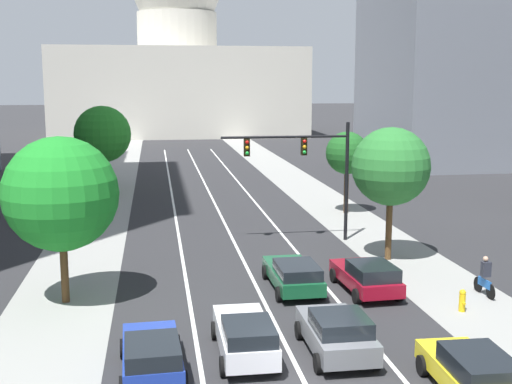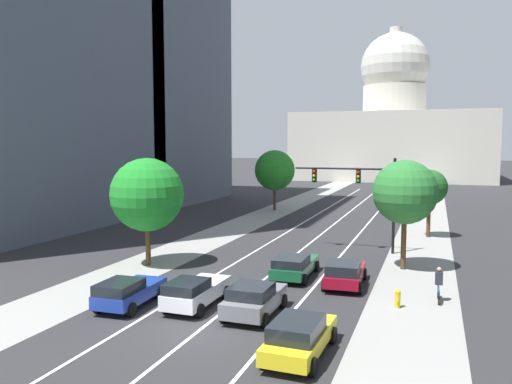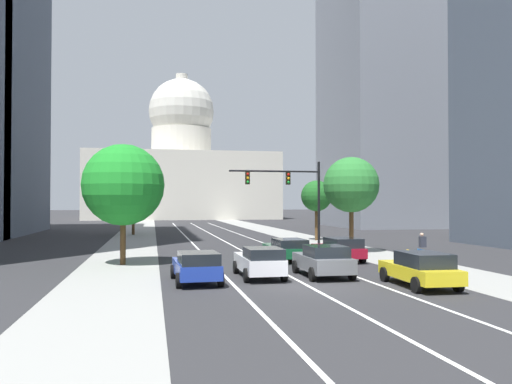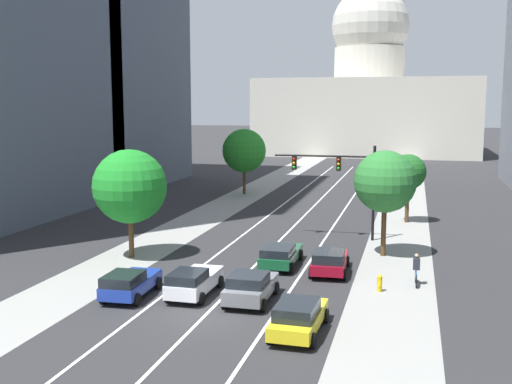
% 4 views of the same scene
% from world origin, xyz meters
% --- Properties ---
extents(ground_plane, '(400.00, 400.00, 0.00)m').
position_xyz_m(ground_plane, '(0.00, 40.00, 0.00)').
color(ground_plane, '#2B2B2D').
extents(sidewalk_left, '(4.31, 130.00, 0.01)m').
position_xyz_m(sidewalk_left, '(-8.25, 35.00, 0.01)').
color(sidewalk_left, gray).
rests_on(sidewalk_left, ground).
extents(sidewalk_right, '(4.31, 130.00, 0.01)m').
position_xyz_m(sidewalk_right, '(8.25, 35.00, 0.01)').
color(sidewalk_right, gray).
rests_on(sidewalk_right, ground).
extents(lane_stripe_left, '(0.16, 90.00, 0.01)m').
position_xyz_m(lane_stripe_left, '(-3.04, 25.00, 0.01)').
color(lane_stripe_left, white).
rests_on(lane_stripe_left, ground).
extents(lane_stripe_center, '(0.16, 90.00, 0.01)m').
position_xyz_m(lane_stripe_center, '(0.00, 25.00, 0.01)').
color(lane_stripe_center, white).
rests_on(lane_stripe_center, ground).
extents(lane_stripe_right, '(0.16, 90.00, 0.01)m').
position_xyz_m(lane_stripe_right, '(3.04, 25.00, 0.01)').
color(lane_stripe_right, white).
rests_on(lane_stripe_right, ground).
extents(capitol_building, '(40.65, 28.51, 32.99)m').
position_xyz_m(capitol_building, '(0.00, 99.12, 10.39)').
color(capitol_building, beige).
rests_on(capitol_building, ground).
extents(car_gray, '(2.10, 4.13, 1.51)m').
position_xyz_m(car_gray, '(1.52, 2.57, 0.78)').
color(car_gray, slate).
rests_on(car_gray, ground).
extents(car_green, '(2.10, 4.78, 1.37)m').
position_xyz_m(car_green, '(1.53, 9.52, 0.73)').
color(car_green, '#14512D').
rests_on(car_green, ground).
extents(car_yellow, '(2.09, 4.55, 1.47)m').
position_xyz_m(car_yellow, '(4.56, -1.05, 0.77)').
color(car_yellow, yellow).
rests_on(car_yellow, ground).
extents(car_crimson, '(2.22, 4.51, 1.44)m').
position_xyz_m(car_crimson, '(4.58, 8.70, 0.75)').
color(car_crimson, maroon).
rests_on(car_crimson, ground).
extents(car_blue, '(2.11, 4.25, 1.42)m').
position_xyz_m(car_blue, '(-4.56, 1.77, 0.75)').
color(car_blue, '#1E389E').
rests_on(car_blue, ground).
extents(car_white, '(1.93, 4.44, 1.48)m').
position_xyz_m(car_white, '(-1.52, 2.79, 0.77)').
color(car_white, silver).
rests_on(car_white, ground).
extents(traffic_signal_mast, '(7.23, 0.39, 6.75)m').
position_xyz_m(traffic_signal_mast, '(4.17, 18.16, 4.66)').
color(traffic_signal_mast, black).
rests_on(traffic_signal_mast, ground).
extents(fire_hydrant, '(0.26, 0.35, 0.91)m').
position_xyz_m(fire_hydrant, '(7.57, 5.88, 0.46)').
color(fire_hydrant, yellow).
rests_on(fire_hydrant, ground).
extents(cyclist, '(0.37, 1.70, 1.72)m').
position_xyz_m(cyclist, '(9.39, 7.57, 0.85)').
color(cyclist, black).
rests_on(cyclist, ground).
extents(street_tree_near_left, '(4.65, 4.65, 6.87)m').
position_xyz_m(street_tree_near_left, '(-8.09, 9.43, 4.53)').
color(street_tree_near_left, '#51381E').
rests_on(street_tree_near_left, ground).
extents(street_tree_mid_left, '(4.66, 4.66, 7.01)m').
position_xyz_m(street_tree_mid_left, '(-8.53, 37.99, 4.67)').
color(street_tree_mid_left, '#51381E').
rests_on(street_tree_mid_left, ground).
extents(street_tree_mid_right, '(2.90, 2.90, 5.62)m').
position_xyz_m(street_tree_mid_right, '(8.65, 25.79, 4.13)').
color(street_tree_mid_right, '#51381E').
rests_on(street_tree_mid_right, ground).
extents(street_tree_far_right, '(3.94, 3.94, 6.77)m').
position_xyz_m(street_tree_far_right, '(7.35, 13.75, 4.78)').
color(street_tree_far_right, '#51381E').
rests_on(street_tree_far_right, ground).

